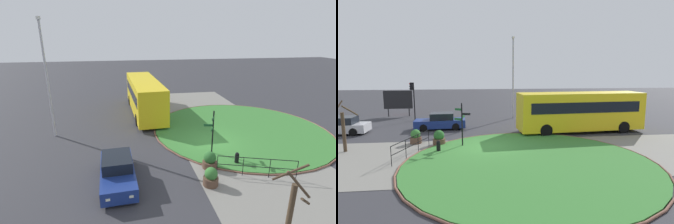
# 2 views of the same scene
# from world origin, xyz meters

# --- Properties ---
(ground) EXTENTS (120.00, 120.00, 0.00)m
(ground) POSITION_xyz_m (0.00, 0.00, 0.00)
(ground) COLOR #333338
(sidewalk_paving) EXTENTS (32.00, 8.30, 0.02)m
(sidewalk_paving) POSITION_xyz_m (0.00, -1.85, 0.01)
(sidewalk_paving) COLOR gray
(sidewalk_paving) RESTS_ON ground
(grass_island) EXTENTS (14.07, 14.07, 0.10)m
(grass_island) POSITION_xyz_m (2.31, -3.21, 0.05)
(grass_island) COLOR #387A33
(grass_island) RESTS_ON ground
(grass_kerb_ring) EXTENTS (14.38, 14.38, 0.11)m
(grass_kerb_ring) POSITION_xyz_m (2.31, -3.21, 0.06)
(grass_kerb_ring) COLOR brown
(grass_kerb_ring) RESTS_ON ground
(signpost_directional) EXTENTS (1.12, 0.73, 3.05)m
(signpost_directional) POSITION_xyz_m (-1.60, 0.64, 1.75)
(signpost_directional) COLOR black
(signpost_directional) RESTS_ON ground
(bollard_foreground) EXTENTS (0.26, 0.26, 0.77)m
(bollard_foreground) POSITION_xyz_m (-3.08, -0.49, 0.40)
(bollard_foreground) COLOR black
(bollard_foreground) RESTS_ON ground
(railing_grass_edge) EXTENTS (1.38, 4.11, 1.15)m
(railing_grass_edge) POSITION_xyz_m (-4.61, -0.93, 0.75)
(railing_grass_edge) COLOR black
(railing_grass_edge) RESTS_ON ground
(bus_yellow) EXTENTS (10.77, 3.24, 3.36)m
(bus_yellow) POSITION_xyz_m (8.21, 4.22, 1.80)
(bus_yellow) COLOR yellow
(bus_yellow) RESTS_ON ground
(car_near_lane) EXTENTS (4.53, 2.03, 1.47)m
(car_near_lane) POSITION_xyz_m (-3.78, 6.69, 0.67)
(car_near_lane) COLOR navy
(car_near_lane) RESTS_ON ground
(lamppost_tall) EXTENTS (0.32, 0.32, 8.82)m
(lamppost_tall) POSITION_xyz_m (3.48, 11.67, 4.71)
(lamppost_tall) COLOR #B7B7BC
(lamppost_tall) RESTS_ON ground
(planter_near_signpost) EXTENTS (0.81, 0.81, 1.04)m
(planter_near_signpost) POSITION_xyz_m (-4.97, 1.84, 0.47)
(planter_near_signpost) COLOR brown
(planter_near_signpost) RESTS_ON ground
(planter_kerbside) EXTENTS (0.87, 0.87, 1.05)m
(planter_kerbside) POSITION_xyz_m (-3.26, 1.31, 0.47)
(planter_kerbside) COLOR brown
(planter_kerbside) RESTS_ON ground
(street_tree_bare) EXTENTS (1.45, 1.39, 3.30)m
(street_tree_bare) POSITION_xyz_m (-9.07, 0.24, 1.58)
(street_tree_bare) COLOR #423323
(street_tree_bare) RESTS_ON ground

